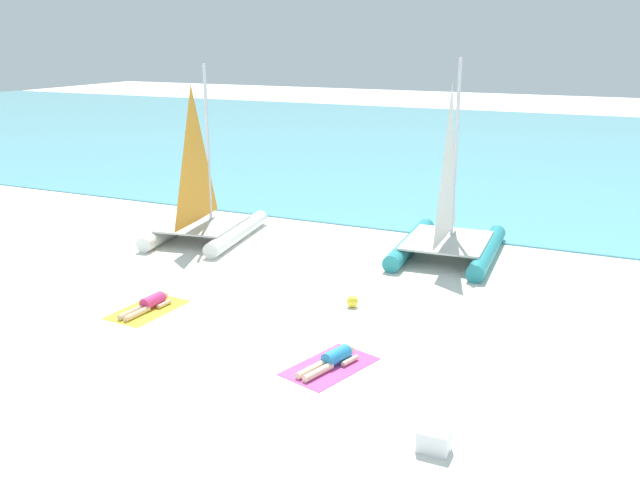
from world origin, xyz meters
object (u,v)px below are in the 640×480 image
sunbather_left (149,304)px  towel_right (330,366)px  sailboat_white (204,214)px  cooler_box (434,441)px  sunbather_right (332,359)px  beach_ball (352,301)px  towel_left (147,310)px  sailboat_teal (448,229)px

sunbather_left → towel_right: 5.26m
sailboat_white → cooler_box: size_ratio=10.93×
sunbather_right → beach_ball: (-0.83, 3.08, 0.01)m
beach_ball → cooler_box: (3.49, -5.15, 0.04)m
sunbather_right → towel_left: bearing=-172.8°
sunbather_right → beach_ball: size_ratio=5.45×
towel_left → beach_ball: (4.36, 2.22, 0.14)m
towel_left → sailboat_teal: bearing=52.8°
towel_left → towel_right: 5.25m
sunbather_left → beach_ball: (4.36, 2.16, 0.01)m
sailboat_white → towel_left: sailboat_white is taller
sunbather_left → sunbather_right: (5.19, -0.92, 0.00)m
towel_left → cooler_box: cooler_box is taller
sunbather_left → beach_ball: sunbather_left is taller
sailboat_teal → sunbather_left: bearing=-131.1°
towel_left → sunbather_right: sunbather_right is taller
sunbather_left → sunbather_right: size_ratio=1.01×
towel_right → beach_ball: (-0.81, 3.14, 0.14)m
sunbather_left → cooler_box: 8.40m
cooler_box → sunbather_left: bearing=159.1°
sunbather_right → cooler_box: cooler_box is taller
sailboat_teal → sailboat_white: bearing=-173.6°
sailboat_white → beach_ball: sailboat_white is taller
sailboat_teal → beach_ball: (-1.01, -4.87, -0.71)m
sunbather_right → beach_ball: sunbather_right is taller
sailboat_teal → cooler_box: 10.34m
sailboat_white → sunbather_left: size_ratio=3.49×
towel_left → sunbather_right: bearing=-9.3°
towel_right → sunbather_right: 0.14m
cooler_box → sailboat_white: bearing=139.2°
towel_left → sunbather_left: (0.00, 0.07, 0.13)m
sunbather_left → beach_ball: size_ratio=5.53×
towel_right → towel_left: bearing=169.9°
sailboat_white → cooler_box: sailboat_white is taller
towel_left → towel_right: size_ratio=1.00×
sailboat_teal → sailboat_white: (-7.59, -1.35, -0.04)m
sunbather_left → cooler_box: cooler_box is taller
sunbather_left → beach_ball: bearing=30.1°
sailboat_white → towel_left: bearing=-77.7°
sailboat_teal → beach_ball: size_ratio=20.11×
towel_right → beach_ball: beach_ball is taller
sailboat_teal → sunbather_left: 8.87m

